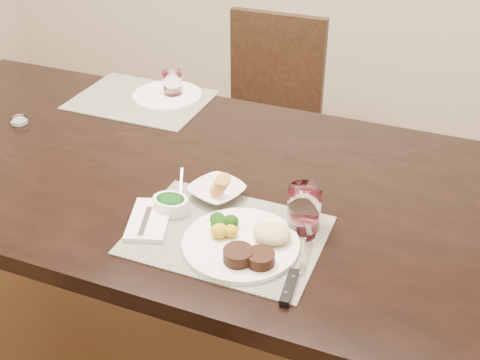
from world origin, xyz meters
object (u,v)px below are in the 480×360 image
at_px(far_plate, 167,95).
at_px(dinner_plate, 245,243).
at_px(chair_far, 268,111).
at_px(steak_knife, 294,278).
at_px(wine_glass_near, 304,210).
at_px(cracker_bowl, 217,191).

bearing_deg(far_plate, dinner_plate, -50.29).
distance_m(chair_far, dinner_plate, 1.28).
bearing_deg(dinner_plate, far_plate, 127.71).
bearing_deg(steak_knife, far_plate, 127.52).
distance_m(dinner_plate, far_plate, 0.89).
height_order(chair_far, far_plate, chair_far).
bearing_deg(wine_glass_near, chair_far, 113.75).
xyz_separation_m(dinner_plate, far_plate, (-0.57, 0.69, -0.01)).
distance_m(steak_knife, far_plate, 1.03).
bearing_deg(steak_knife, cracker_bowl, 134.71).
xyz_separation_m(dinner_plate, steak_knife, (0.14, -0.07, -0.01)).
relative_size(chair_far, steak_knife, 3.50).
xyz_separation_m(chair_far, far_plate, (-0.20, -0.51, 0.26)).
distance_m(dinner_plate, wine_glass_near, 0.17).
bearing_deg(wine_glass_near, dinner_plate, -128.22).
height_order(dinner_plate, wine_glass_near, wine_glass_near).
bearing_deg(wine_glass_near, steak_knife, -78.91).
height_order(dinner_plate, far_plate, dinner_plate).
xyz_separation_m(chair_far, dinner_plate, (0.37, -1.20, 0.27)).
xyz_separation_m(steak_knife, wine_glass_near, (-0.04, 0.19, 0.04)).
bearing_deg(chair_far, cracker_bowl, -77.86).
bearing_deg(far_plate, chair_far, 68.78).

